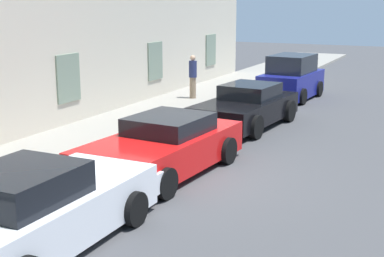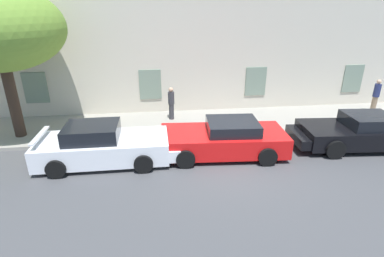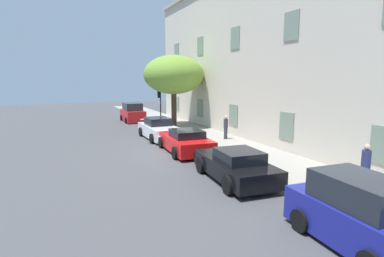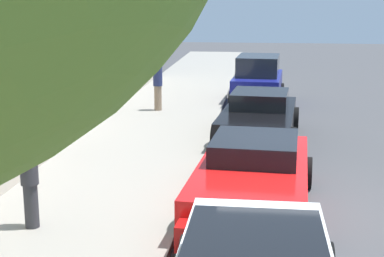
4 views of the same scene
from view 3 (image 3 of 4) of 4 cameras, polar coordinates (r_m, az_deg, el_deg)
ground_plane at (r=17.51m, az=-3.23°, el=-4.55°), size 80.00×80.00×0.00m
sidewalk at (r=19.10m, az=7.30°, el=-3.22°), size 60.00×3.67×0.14m
building_facade at (r=20.76m, az=16.13°, el=13.54°), size 34.44×3.81×11.66m
sportscar_red_lead at (r=21.51m, az=-5.90°, el=-0.32°), size 4.96×2.15×1.44m
sportscar_yellow_flank at (r=17.85m, az=-1.53°, el=-2.31°), size 5.19×2.49×1.32m
sportscar_white_middle at (r=13.04m, az=7.62°, el=-6.67°), size 4.98×2.45×1.34m
hatchback_parked at (r=30.65m, az=-10.93°, el=2.79°), size 3.69×1.95×1.82m
hatchback_distant at (r=8.93m, az=28.49°, el=-13.88°), size 3.74×2.06×1.81m
tree_near_kerb at (r=25.86m, az=-3.42°, el=9.87°), size 4.96×4.96×5.94m
traffic_light at (r=27.75m, az=-6.01°, el=5.23°), size 0.44×0.36×3.10m
pedestrian_admiring at (r=12.79m, az=29.42°, el=-6.15°), size 0.42×0.42×1.73m
pedestrian_strolling at (r=20.75m, az=6.26°, el=0.30°), size 0.38×0.38×1.58m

